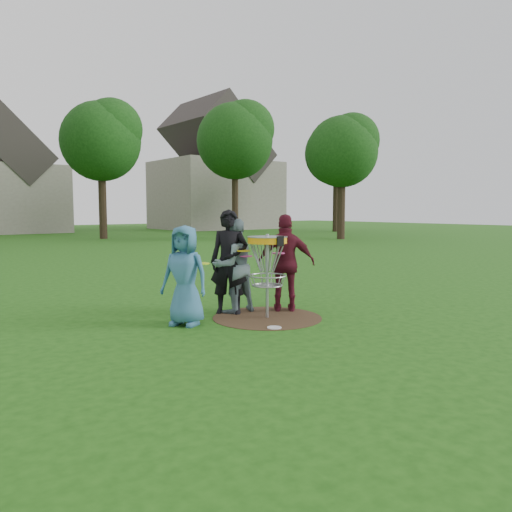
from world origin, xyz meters
TOP-DOWN VIEW (x-y plane):
  - ground at (0.00, 0.00)m, footprint 100.00×100.00m
  - dirt_patch at (0.00, 0.00)m, footprint 1.80×1.80m
  - player_blue at (-1.32, 0.39)m, footprint 0.82×0.90m
  - player_black at (-0.30, 0.66)m, footprint 0.76×0.76m
  - player_grey at (-0.18, 0.71)m, footprint 0.80×0.62m
  - player_maroon at (0.61, 0.23)m, footprint 1.03×0.95m
  - disc_on_grass at (-0.38, -0.64)m, footprint 0.22×0.22m
  - disc_golf_basket at (0.00, -0.00)m, footprint 0.66×0.67m
  - held_discs at (-0.25, 0.32)m, footprint 1.61×0.53m
  - tree_row at (0.44, 20.67)m, footprint 51.20×17.42m
  - house_row at (4.78, 33.07)m, footprint 44.50×10.65m

SIDE VIEW (x-z plane):
  - ground at x=0.00m, z-range 0.00..0.00m
  - dirt_patch at x=0.00m, z-range 0.00..0.01m
  - disc_on_grass at x=-0.38m, z-range 0.00..0.02m
  - player_blue at x=-1.32m, z-range 0.00..1.54m
  - player_grey at x=-0.18m, z-range 0.00..1.62m
  - player_maroon at x=0.61m, z-range 0.00..1.70m
  - player_black at x=-0.30m, z-range 0.00..1.78m
  - held_discs at x=-0.25m, z-range 0.94..1.10m
  - disc_golf_basket at x=0.00m, z-range 0.33..1.71m
  - house_row at x=4.78m, z-range -1.67..9.95m
  - tree_row at x=0.44m, z-range 1.26..11.16m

